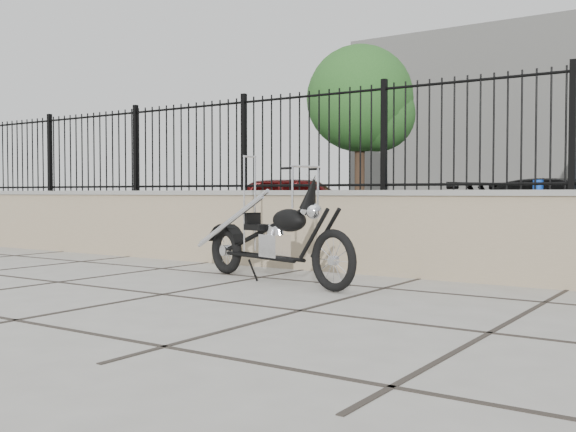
% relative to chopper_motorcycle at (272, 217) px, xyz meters
% --- Properties ---
extents(ground_plane, '(90.00, 90.00, 0.00)m').
position_rel_chopper_motorcycle_xyz_m(ground_plane, '(-0.31, -1.29, -0.68)').
color(ground_plane, '#99968E').
rests_on(ground_plane, ground).
extents(parking_lot, '(30.00, 30.00, 0.00)m').
position_rel_chopper_motorcycle_xyz_m(parking_lot, '(-0.31, 11.21, -0.68)').
color(parking_lot, black).
rests_on(parking_lot, ground).
extents(retaining_wall, '(14.00, 0.36, 0.96)m').
position_rel_chopper_motorcycle_xyz_m(retaining_wall, '(-0.31, 1.21, -0.20)').
color(retaining_wall, gray).
rests_on(retaining_wall, ground_plane).
extents(iron_fence, '(14.00, 0.08, 1.20)m').
position_rel_chopper_motorcycle_xyz_m(iron_fence, '(-0.31, 1.21, 0.88)').
color(iron_fence, black).
rests_on(iron_fence, retaining_wall).
extents(chopper_motorcycle, '(2.28, 1.05, 1.36)m').
position_rel_chopper_motorcycle_xyz_m(chopper_motorcycle, '(0.00, 0.00, 0.00)').
color(chopper_motorcycle, black).
rests_on(chopper_motorcycle, ground_plane).
extents(car_red, '(4.07, 2.95, 1.29)m').
position_rel_chopper_motorcycle_xyz_m(car_red, '(-3.09, 5.41, -0.04)').
color(car_red, '#400909').
rests_on(car_red, parking_lot).
extents(car_black, '(4.32, 2.58, 1.17)m').
position_rel_chopper_motorcycle_xyz_m(car_black, '(1.80, 5.95, -0.09)').
color(car_black, black).
rests_on(car_black, parking_lot).
extents(bollard_a, '(0.13, 0.13, 0.94)m').
position_rel_chopper_motorcycle_xyz_m(bollard_a, '(-1.79, 3.10, -0.21)').
color(bollard_a, blue).
rests_on(bollard_a, ground_plane).
extents(bollard_b, '(0.17, 0.17, 1.10)m').
position_rel_chopper_motorcycle_xyz_m(bollard_b, '(1.81, 3.54, -0.13)').
color(bollard_b, blue).
rests_on(bollard_b, ground_plane).
extents(tree_left, '(3.65, 3.65, 6.16)m').
position_rel_chopper_motorcycle_xyz_m(tree_left, '(-6.88, 14.85, 3.64)').
color(tree_left, '#382619').
rests_on(tree_left, ground_plane).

